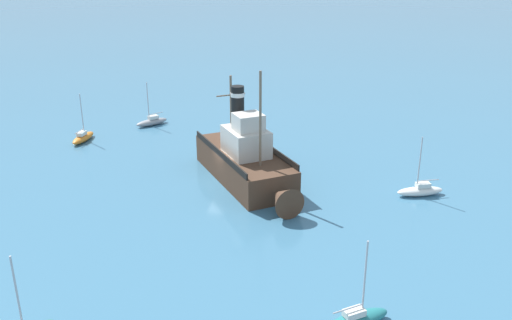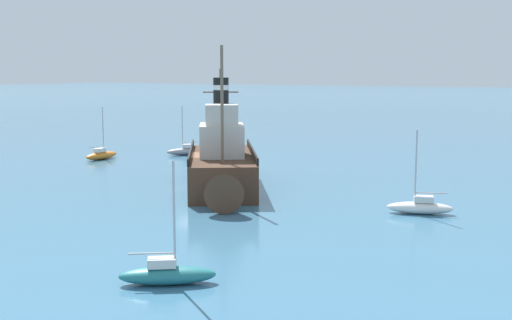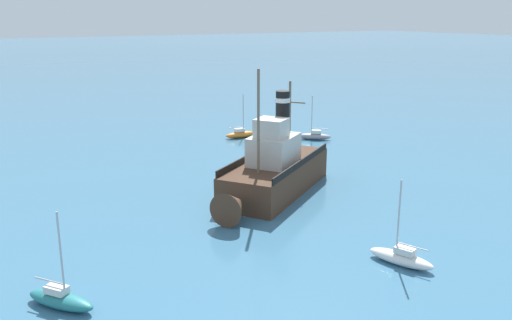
% 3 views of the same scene
% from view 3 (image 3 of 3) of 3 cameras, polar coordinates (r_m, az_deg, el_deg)
% --- Properties ---
extents(ground_plane, '(600.00, 600.00, 0.00)m').
position_cam_3_polar(ground_plane, '(43.80, 0.04, -2.89)').
color(ground_plane, teal).
extents(old_tugboat, '(10.91, 13.79, 9.90)m').
position_cam_3_polar(old_tugboat, '(41.80, 1.80, -1.16)').
color(old_tugboat, '#4C3323').
rests_on(old_tugboat, ground).
extents(sailboat_white, '(3.95, 2.32, 4.90)m').
position_cam_3_polar(sailboat_white, '(31.75, 15.04, -9.87)').
color(sailboat_white, white).
rests_on(sailboat_white, ground).
extents(sailboat_teal, '(3.73, 3.11, 4.90)m').
position_cam_3_polar(sailboat_teal, '(28.25, -19.89, -13.58)').
color(sailboat_teal, '#23757A').
rests_on(sailboat_teal, ground).
extents(sailboat_orange, '(1.22, 3.83, 4.90)m').
position_cam_3_polar(sailboat_orange, '(61.26, -1.60, 2.77)').
color(sailboat_orange, orange).
rests_on(sailboat_orange, ground).
extents(sailboat_grey, '(3.30, 3.61, 4.90)m').
position_cam_3_polar(sailboat_grey, '(60.64, 6.14, 2.56)').
color(sailboat_grey, gray).
rests_on(sailboat_grey, ground).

